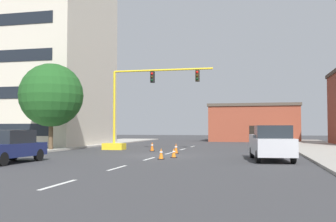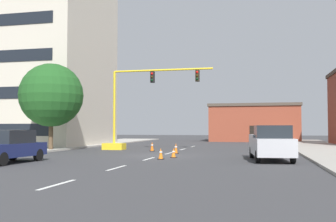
{
  "view_description": "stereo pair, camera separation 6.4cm",
  "coord_description": "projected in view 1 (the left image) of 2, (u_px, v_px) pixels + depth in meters",
  "views": [
    {
      "loc": [
        6.28,
        -25.64,
        1.82
      ],
      "look_at": [
        -0.95,
        6.3,
        3.29
      ],
      "focal_mm": 41.68,
      "sensor_mm": 36.0,
      "label": 1
    },
    {
      "loc": [
        6.34,
        -25.62,
        1.82
      ],
      "look_at": [
        -0.95,
        6.3,
        3.29
      ],
      "focal_mm": 41.68,
      "sensor_mm": 36.0,
      "label": 2
    }
  ],
  "objects": [
    {
      "name": "traffic_cone_roadside_c",
      "position": [
        152.0,
        146.0,
        31.25
      ],
      "size": [
        0.36,
        0.36,
        0.77
      ],
      "color": "black",
      "rests_on": "ground_plane"
    },
    {
      "name": "traffic_cone_roadside_b",
      "position": [
        176.0,
        148.0,
        28.07
      ],
      "size": [
        0.36,
        0.36,
        0.77
      ],
      "color": "black",
      "rests_on": "ground_plane"
    },
    {
      "name": "building_tall_left",
      "position": [
        28.0,
        50.0,
        42.63
      ],
      "size": [
        16.25,
        13.17,
        20.71
      ],
      "color": "beige",
      "rests_on": "ground_plane"
    },
    {
      "name": "sedan_navy_near_left",
      "position": [
        9.0,
        146.0,
        20.55
      ],
      "size": [
        1.98,
        4.55,
        1.74
      ],
      "color": "navy",
      "rests_on": "ground_plane"
    },
    {
      "name": "ground_plane",
      "position": [
        161.0,
        155.0,
        26.28
      ],
      "size": [
        160.0,
        160.0,
        0.0
      ],
      "primitive_type": "plane",
      "color": "#38383A"
    },
    {
      "name": "lane_stripe_seg_3",
      "position": [
        169.0,
        153.0,
        28.72
      ],
      "size": [
        0.16,
        2.4,
        0.01
      ],
      "primitive_type": "cube",
      "color": "silver",
      "rests_on": "ground_plane"
    },
    {
      "name": "lane_stripe_seg_5",
      "position": [
        193.0,
        146.0,
        39.44
      ],
      "size": [
        0.16,
        2.4,
        0.01
      ],
      "primitive_type": "cube",
      "color": "silver",
      "rests_on": "ground_plane"
    },
    {
      "name": "tree_left_near",
      "position": [
        51.0,
        95.0,
        31.73
      ],
      "size": [
        5.16,
        5.16,
        7.12
      ],
      "color": "brown",
      "rests_on": "ground_plane"
    },
    {
      "name": "traffic_signal_gantry",
      "position": [
        128.0,
        123.0,
        33.35
      ],
      "size": [
        9.45,
        1.2,
        6.83
      ],
      "color": "yellow",
      "rests_on": "ground_plane"
    },
    {
      "name": "traffic_cone_roadside_d",
      "position": [
        161.0,
        154.0,
        22.98
      ],
      "size": [
        0.36,
        0.36,
        0.68
      ],
      "color": "black",
      "rests_on": "ground_plane"
    },
    {
      "name": "lane_stripe_seg_0",
      "position": [
        59.0,
        185.0,
        12.64
      ],
      "size": [
        0.16,
        2.4,
        0.01
      ],
      "primitive_type": "cube",
      "color": "silver",
      "rests_on": "ground_plane"
    },
    {
      "name": "traffic_cone_roadside_a",
      "position": [
        174.0,
        153.0,
        24.25
      ],
      "size": [
        0.36,
        0.36,
        0.6
      ],
      "color": "black",
      "rests_on": "ground_plane"
    },
    {
      "name": "building_brick_center",
      "position": [
        254.0,
        123.0,
        55.87
      ],
      "size": [
        12.43,
        8.34,
        5.24
      ],
      "color": "brown",
      "rests_on": "ground_plane"
    },
    {
      "name": "lane_stripe_seg_2",
      "position": [
        149.0,
        159.0,
        23.36
      ],
      "size": [
        0.16,
        2.4,
        0.01
      ],
      "primitive_type": "cube",
      "color": "silver",
      "rests_on": "ground_plane"
    },
    {
      "name": "pickup_truck_silver",
      "position": [
        271.0,
        143.0,
        22.18
      ],
      "size": [
        2.52,
        5.57,
        1.99
      ],
      "color": "#BCBCC1",
      "rests_on": "ground_plane"
    },
    {
      "name": "sidewalk_right",
      "position": [
        332.0,
        150.0,
        31.38
      ],
      "size": [
        6.0,
        56.0,
        0.14
      ],
      "primitive_type": "cube",
      "color": "#9E998E",
      "rests_on": "ground_plane"
    },
    {
      "name": "sidewalk_left",
      "position": [
        55.0,
        147.0,
        36.78
      ],
      "size": [
        6.0,
        56.0,
        0.14
      ],
      "primitive_type": "cube",
      "color": "#B2ADA3",
      "rests_on": "ground_plane"
    },
    {
      "name": "lane_stripe_seg_1",
      "position": [
        117.0,
        168.0,
        18.0
      ],
      "size": [
        0.16,
        2.4,
        0.01
      ],
      "primitive_type": "cube",
      "color": "silver",
      "rests_on": "ground_plane"
    },
    {
      "name": "lane_stripe_seg_4",
      "position": [
        183.0,
        149.0,
        34.08
      ],
      "size": [
        0.16,
        2.4,
        0.01
      ],
      "primitive_type": "cube",
      "color": "silver",
      "rests_on": "ground_plane"
    }
  ]
}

